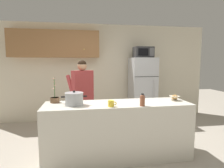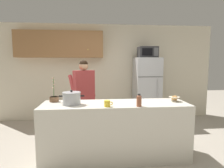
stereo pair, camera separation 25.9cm
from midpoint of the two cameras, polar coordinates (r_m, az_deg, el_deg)
ground_plane at (r=3.41m, az=-0.65°, el=-21.03°), size 14.00×14.00×0.00m
back_wall_unit at (r=5.24m, az=-7.37°, el=5.16°), size 6.00×0.48×2.60m
kitchen_island at (r=3.23m, az=-0.66°, el=-13.77°), size 2.36×0.68×0.92m
refrigerator at (r=5.13m, az=7.67°, el=-1.70°), size 0.64×0.68×1.70m
microwave at (r=5.06m, az=7.92°, el=9.41°), size 0.48×0.37×0.28m
person_near_pot at (r=3.97m, az=-10.74°, el=-1.83°), size 0.60×0.56×1.62m
cooking_pot at (r=3.01m, az=-13.73°, el=-4.37°), size 0.40×0.28×0.23m
coffee_mug at (r=2.84m, az=-2.87°, el=-5.91°), size 0.13×0.09×0.10m
bread_bowl at (r=3.43m, az=16.23°, el=-3.94°), size 0.18×0.18×0.10m
bottle_near_edge at (r=2.89m, az=6.59°, el=-4.78°), size 0.08×0.08×0.19m
potted_orchid at (r=3.30m, az=-18.96°, el=-4.25°), size 0.15×0.15×0.41m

